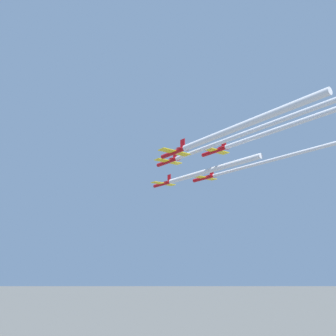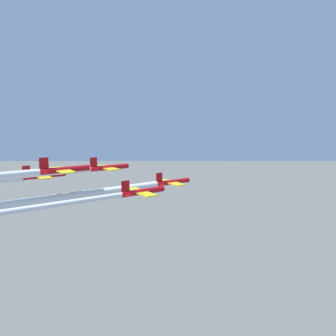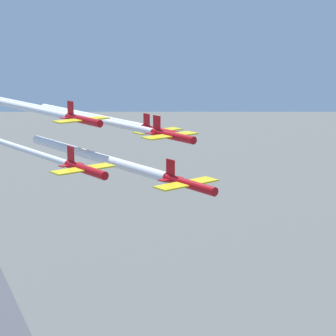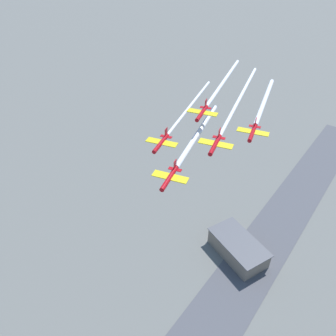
{
  "view_description": "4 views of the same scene",
  "coord_description": "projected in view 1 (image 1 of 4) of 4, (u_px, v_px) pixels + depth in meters",
  "views": [
    {
      "loc": [
        -46.92,
        135.46,
        92.18
      ],
      "look_at": [
        -45.43,
        33.9,
        119.23
      ],
      "focal_mm": 35.0,
      "sensor_mm": 36.0,
      "label": 1
    },
    {
      "loc": [
        -115.01,
        30.38,
        128.28
      ],
      "look_at": [
        -38.57,
        33.44,
        116.74
      ],
      "focal_mm": 35.0,
      "sensor_mm": 36.0,
      "label": 2
    },
    {
      "loc": [
        -46.9,
        -42.83,
        133.03
      ],
      "look_at": [
        -46.15,
        29.81,
        116.88
      ],
      "focal_mm": 70.0,
      "sensor_mm": 36.0,
      "label": 3
    },
    {
      "loc": [
        5.82,
        2.64,
        159.07
      ],
      "look_at": [
        -44.11,
        32.16,
        116.84
      ],
      "focal_mm": 35.0,
      "sensor_mm": 36.0,
      "label": 4
    }
  ],
  "objects": [
    {
      "name": "smoke_trail_4",
      "position": [
        299.0,
        122.0,
        68.91
      ],
      "size": [
        26.35,
        33.6,
        1.11
      ],
      "rotation": [
        0.0,
        0.0,
        3.8
      ],
      "color": "white"
    },
    {
      "name": "smoke_trail_0",
      "position": [
        209.0,
        171.0,
        88.82
      ],
      "size": [
        22.16,
        28.09,
        1.36
      ],
      "rotation": [
        0.0,
        0.0,
        3.8
      ],
      "color": "white"
    },
    {
      "name": "smoke_trail_1",
      "position": [
        252.0,
        131.0,
        69.74
      ],
      "size": [
        32.49,
        41.58,
        1.0
      ],
      "rotation": [
        0.0,
        0.0,
        3.8
      ],
      "color": "white"
    },
    {
      "name": "jet_4",
      "position": [
        215.0,
        151.0,
        88.16
      ],
      "size": [
        7.99,
        8.11,
        2.98
      ],
      "rotation": [
        0.0,
        0.0,
        3.8
      ],
      "color": "#B20C14"
    },
    {
      "name": "jet_1",
      "position": [
        168.0,
        162.0,
        92.92
      ],
      "size": [
        7.99,
        8.11,
        2.98
      ],
      "rotation": [
        0.0,
        0.0,
        3.8
      ],
      "color": "#B20C14"
    },
    {
      "name": "jet_0",
      "position": [
        163.0,
        184.0,
        105.3
      ],
      "size": [
        7.99,
        8.11,
        2.98
      ],
      "rotation": [
        0.0,
        0.0,
        3.8
      ],
      "color": "#B20C14"
    },
    {
      "name": "smoke_trail_3",
      "position": [
        242.0,
        126.0,
        62.79
      ],
      "size": [
        22.13,
        28.04,
        1.35
      ],
      "rotation": [
        0.0,
        0.0,
        3.8
      ],
      "color": "white"
    },
    {
      "name": "jet_2",
      "position": [
        204.0,
        178.0,
        100.34
      ],
      "size": [
        7.99,
        8.11,
        2.98
      ],
      "rotation": [
        0.0,
        0.0,
        3.8
      ],
      "color": "#B20C14"
    },
    {
      "name": "jet_3",
      "position": [
        174.0,
        152.0,
        79.25
      ],
      "size": [
        7.99,
        8.11,
        2.98
      ],
      "rotation": [
        0.0,
        0.0,
        3.8
      ],
      "color": "#B20C14"
    },
    {
      "name": "smoke_trail_2",
      "position": [
        270.0,
        160.0,
        81.71
      ],
      "size": [
        25.17,
        32.17,
        0.87
      ],
      "rotation": [
        0.0,
        0.0,
        3.8
      ],
      "color": "white"
    }
  ]
}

